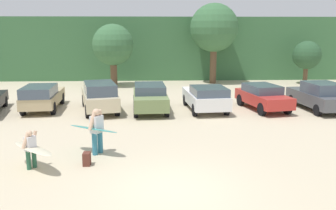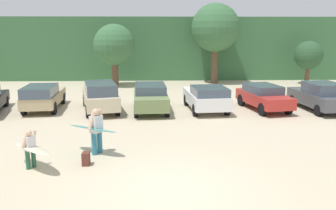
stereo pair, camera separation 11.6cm
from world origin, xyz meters
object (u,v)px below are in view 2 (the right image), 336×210
object	(u,v)px
parked_car_dark_gray	(320,96)
backpack_dropped	(86,159)
person_child	(30,147)
surfboard_teal	(92,129)
surfboard_cream	(32,148)
parked_car_red	(263,96)
parked_car_tan	(43,96)
parked_car_olive_green	(150,97)
person_adult	(96,128)
parked_car_white	(206,97)
parked_car_champagne	(100,96)

from	to	relation	value
parked_car_dark_gray	backpack_dropped	bearing A→B (deg)	119.18
person_child	backpack_dropped	size ratio (longest dim) A/B	2.92
surfboard_teal	surfboard_cream	world-z (taller)	surfboard_teal
parked_car_red	parked_car_dark_gray	bearing A→B (deg)	-106.51
parked_car_dark_gray	surfboard_teal	distance (m)	13.68
parked_car_tan	parked_car_olive_green	size ratio (longest dim) A/B	1.04
parked_car_olive_green	backpack_dropped	distance (m)	8.59
parked_car_dark_gray	person_child	size ratio (longest dim) A/B	3.46
person_child	parked_car_tan	bearing A→B (deg)	-42.05
person_adult	surfboard_cream	bearing A→B (deg)	71.23
parked_car_dark_gray	parked_car_white	bearing A→B (deg)	83.52
parked_car_tan	parked_car_dark_gray	world-z (taller)	parked_car_dark_gray
surfboard_teal	backpack_dropped	xyz separation A→B (m)	(-0.06, -1.15, -0.74)
parked_car_champagne	surfboard_cream	xyz separation A→B (m)	(-0.93, -8.67, -0.18)
parked_car_tan	parked_car_olive_green	bearing A→B (deg)	-99.32
surfboard_teal	person_adult	bearing A→B (deg)	-143.98
parked_car_red	parked_car_dark_gray	xyz separation A→B (m)	(3.18, -0.30, 0.05)
person_adult	backpack_dropped	bearing A→B (deg)	114.10
parked_car_white	surfboard_cream	xyz separation A→B (m)	(-6.96, -8.57, -0.08)
parked_car_olive_green	parked_car_white	bearing A→B (deg)	-93.77
parked_car_dark_gray	person_adult	xyz separation A→B (m)	(-11.60, -7.01, 0.14)
parked_car_champagne	person_adult	bearing A→B (deg)	173.80
parked_car_tan	parked_car_white	size ratio (longest dim) A/B	1.03
parked_car_white	person_adult	bearing A→B (deg)	139.56
parked_car_dark_gray	parked_car_champagne	bearing A→B (deg)	83.51
parked_car_red	surfboard_cream	bearing A→B (deg)	119.29
parked_car_olive_green	parked_car_red	world-z (taller)	parked_car_olive_green
parked_car_red	person_child	world-z (taller)	parked_car_red
parked_car_dark_gray	person_adult	size ratio (longest dim) A/B	2.64
person_adult	parked_car_tan	bearing A→B (deg)	-27.09
parked_car_red	backpack_dropped	distance (m)	12.10
parked_car_champagne	parked_car_tan	bearing A→B (deg)	69.00
parked_car_tan	backpack_dropped	bearing A→B (deg)	-159.83
parked_car_red	person_adult	world-z (taller)	person_adult
parked_car_olive_green	backpack_dropped	size ratio (longest dim) A/B	9.78
parked_car_tan	surfboard_cream	xyz separation A→B (m)	(2.41, -9.09, -0.09)
parked_car_dark_gray	surfboard_cream	size ratio (longest dim) A/B	2.28
person_adult	person_child	distance (m)	2.43
surfboard_teal	parked_car_red	bearing A→B (deg)	-108.17
surfboard_teal	backpack_dropped	world-z (taller)	surfboard_teal
parked_car_champagne	surfboard_teal	xyz separation A→B (m)	(0.81, -7.23, 0.07)
parked_car_olive_green	person_child	distance (m)	9.37
parked_car_white	surfboard_teal	world-z (taller)	parked_car_white
parked_car_white	person_child	xyz separation A→B (m)	(-7.06, -8.50, -0.05)
surfboard_cream	backpack_dropped	world-z (taller)	surfboard_cream
parked_car_olive_green	parked_car_red	size ratio (longest dim) A/B	1.01
parked_car_tan	parked_car_olive_green	world-z (taller)	parked_car_olive_green
parked_car_dark_gray	surfboard_teal	bearing A→B (deg)	115.34
parked_car_red	surfboard_teal	size ratio (longest dim) A/B	2.01
parked_car_tan	parked_car_dark_gray	xyz separation A→B (m)	(15.89, -0.63, 0.02)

